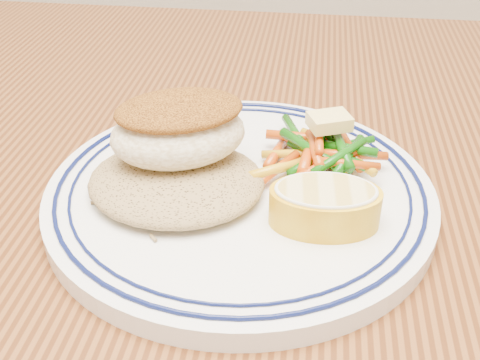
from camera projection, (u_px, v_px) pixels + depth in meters
name	position (u px, v px, depth m)	size (l,w,h in m)	color
dining_table	(223.00, 313.00, 0.47)	(1.50, 0.90, 0.75)	#4B240F
plate	(240.00, 192.00, 0.43)	(0.27, 0.27, 0.02)	white
rice_pilaf	(176.00, 177.00, 0.41)	(0.12, 0.11, 0.02)	olive
fish_fillet	(179.00, 128.00, 0.41)	(0.11, 0.10, 0.05)	#F5EBCB
vegetable_pile	(319.00, 152.00, 0.44)	(0.10, 0.11, 0.03)	#B74009
butter_pat	(329.00, 121.00, 0.43)	(0.03, 0.02, 0.01)	#F3D976
lemon_wedge	(325.00, 204.00, 0.38)	(0.07, 0.07, 0.03)	yellow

